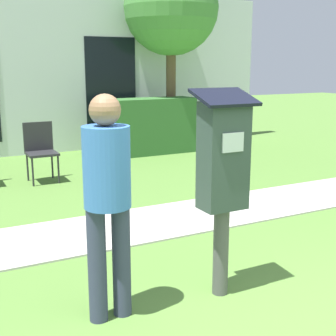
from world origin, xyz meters
TOP-DOWN VIEW (x-y plane):
  - sidewalk at (0.00, 2.95)m, footprint 12.00×1.10m
  - building_facade at (0.00, 7.86)m, footprint 10.00×0.26m
  - parking_meter at (-0.20, 1.22)m, footprint 0.44×0.31m
  - person_standing at (-1.08, 1.28)m, footprint 0.32×0.32m
  - outdoor_chair_middle at (-0.61, 5.51)m, footprint 0.44×0.44m
  - hedge_row at (1.79, 6.78)m, footprint 1.91×0.60m
  - tree at (2.45, 7.05)m, footprint 1.90×1.90m

SIDE VIEW (x-z plane):
  - sidewalk at x=0.00m, z-range 0.00..0.02m
  - outdoor_chair_middle at x=-0.61m, z-range 0.08..0.98m
  - hedge_row at x=1.79m, z-range 0.00..1.10m
  - person_standing at x=-1.08m, z-range 0.14..1.72m
  - parking_meter at x=-0.20m, z-range 0.22..1.81m
  - building_facade at x=0.00m, z-range 0.00..3.20m
  - tree at x=2.45m, z-range 0.94..4.75m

